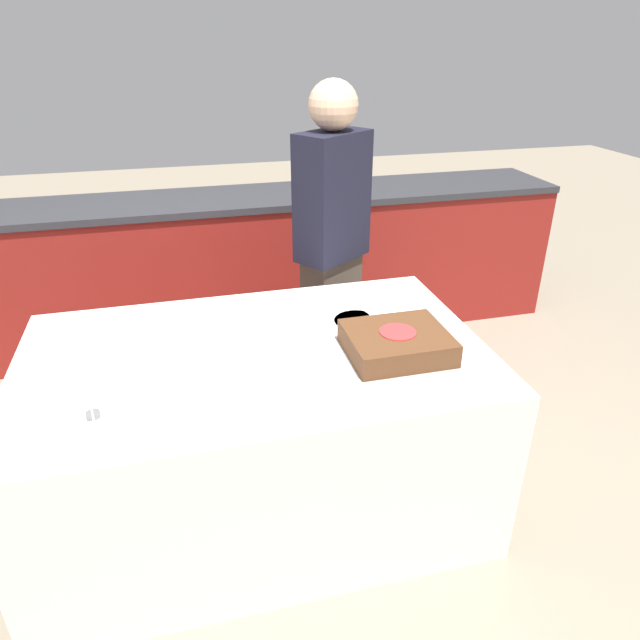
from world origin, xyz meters
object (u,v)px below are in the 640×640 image
plate_stack (204,358)px  person_cutting_cake (332,245)px  cake (397,343)px  wine_glass (88,393)px

plate_stack → person_cutting_cake: (0.70, 0.79, 0.10)m
plate_stack → cake: bearing=-9.4°
cake → plate_stack: bearing=170.6°
cake → wine_glass: bearing=-171.1°
cake → wine_glass: (-1.05, -0.16, 0.07)m
cake → person_cutting_cake: 0.91m
cake → wine_glass: wine_glass is taller
plate_stack → wine_glass: 0.46m
plate_stack → person_cutting_cake: size_ratio=0.12×
plate_stack → person_cutting_cake: bearing=48.4°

